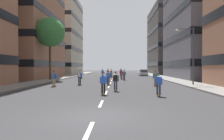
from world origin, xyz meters
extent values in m
plane|color=#333335|center=(0.00, 28.16, 0.00)|extent=(168.94, 168.94, 0.00)
cube|color=gray|center=(-9.99, 31.68, 0.07)|extent=(3.20, 77.43, 0.14)
cube|color=gray|center=(9.99, 31.68, 0.07)|extent=(3.20, 77.43, 0.14)
cube|color=silver|center=(0.00, -2.00, 0.00)|extent=(0.16, 2.20, 0.01)
cube|color=silver|center=(0.00, 3.00, 0.00)|extent=(0.16, 2.20, 0.01)
cube|color=silver|center=(0.00, 8.00, 0.00)|extent=(0.16, 2.20, 0.01)
cube|color=silver|center=(0.00, 13.00, 0.00)|extent=(0.16, 2.20, 0.01)
cube|color=silver|center=(0.00, 18.00, 0.00)|extent=(0.16, 2.20, 0.01)
cube|color=silver|center=(0.00, 23.00, 0.00)|extent=(0.16, 2.20, 0.01)
cube|color=silver|center=(0.00, 28.00, 0.00)|extent=(0.16, 2.20, 0.01)
cube|color=silver|center=(0.00, 33.00, 0.00)|extent=(0.16, 2.20, 0.01)
cube|color=silver|center=(0.00, 38.00, 0.00)|extent=(0.16, 2.20, 0.01)
cube|color=silver|center=(0.00, 43.00, 0.00)|extent=(0.16, 2.20, 0.01)
cube|color=silver|center=(0.00, 48.00, 0.00)|extent=(0.16, 2.20, 0.01)
cube|color=silver|center=(0.00, 53.00, 0.00)|extent=(0.16, 2.20, 0.01)
cube|color=silver|center=(0.00, 58.00, 0.00)|extent=(0.16, 2.20, 0.01)
cube|color=silver|center=(0.00, 63.00, 0.00)|extent=(0.16, 2.20, 0.01)
cube|color=black|center=(-17.65, 29.45, 2.74)|extent=(12.24, 17.55, 1.10)
cube|color=black|center=(-17.65, 29.45, 7.30)|extent=(12.24, 17.55, 1.10)
cube|color=black|center=(-17.65, 29.45, 11.86)|extent=(12.24, 17.55, 1.10)
cube|color=#BCB29E|center=(-17.65, 53.63, 11.74)|extent=(12.12, 17.72, 23.48)
cube|color=black|center=(-17.65, 53.63, 2.82)|extent=(12.24, 17.84, 1.10)
cube|color=black|center=(-17.65, 53.63, 7.51)|extent=(12.24, 17.84, 1.10)
cube|color=black|center=(-17.65, 53.63, 12.21)|extent=(12.24, 17.84, 1.10)
cube|color=black|center=(-17.65, 53.63, 16.90)|extent=(12.24, 17.84, 1.10)
cube|color=black|center=(-17.65, 53.63, 21.60)|extent=(12.24, 17.84, 1.10)
cube|color=slate|center=(17.65, 29.45, 9.37)|extent=(12.12, 17.59, 18.73)
cube|color=black|center=(17.65, 29.45, 2.81)|extent=(12.24, 17.71, 1.10)
cube|color=black|center=(17.65, 29.45, 7.49)|extent=(12.24, 17.71, 1.10)
cube|color=black|center=(17.65, 29.45, 12.18)|extent=(12.24, 17.71, 1.10)
cube|color=#4C4744|center=(17.65, 53.63, 10.15)|extent=(12.12, 19.36, 20.31)
cube|color=black|center=(17.65, 53.63, 3.05)|extent=(12.24, 19.48, 1.10)
cube|color=black|center=(17.65, 53.63, 8.12)|extent=(12.24, 19.48, 1.10)
cube|color=black|center=(17.65, 53.63, 13.20)|extent=(12.24, 19.48, 1.10)
cube|color=black|center=(17.65, 53.63, 18.28)|extent=(12.24, 19.48, 1.10)
cube|color=#B2B7BF|center=(7.19, 40.01, 0.53)|extent=(1.80, 4.40, 0.70)
cube|color=#2D3338|center=(7.19, 39.86, 1.20)|extent=(1.60, 2.10, 0.64)
cylinder|color=black|center=(6.39, 41.46, 0.32)|extent=(0.22, 0.64, 0.64)
cylinder|color=black|center=(7.99, 41.46, 0.32)|extent=(0.22, 0.64, 0.64)
cylinder|color=black|center=(6.39, 38.56, 0.32)|extent=(0.22, 0.64, 0.64)
cylinder|color=black|center=(7.99, 38.56, 0.32)|extent=(0.22, 0.64, 0.64)
cylinder|color=#4C3823|center=(-9.99, 23.25, 3.14)|extent=(0.36, 0.36, 6.00)
sphere|color=#387A3D|center=(-9.99, 23.25, 7.79)|extent=(4.71, 4.71, 4.71)
cylinder|color=#3F3F44|center=(9.67, 14.50, 3.39)|extent=(0.16, 0.16, 6.50)
cylinder|color=#3F3F44|center=(8.77, 14.50, 6.54)|extent=(1.80, 0.10, 0.10)
ellipsoid|color=silver|center=(7.87, 14.50, 6.39)|extent=(0.50, 0.30, 0.24)
cube|color=brown|center=(3.98, 6.03, 0.08)|extent=(0.35, 0.92, 0.02)
cylinder|color=#D8BF4C|center=(4.04, 6.35, 0.04)|extent=(0.19, 0.10, 0.07)
cylinder|color=#D8BF4C|center=(3.93, 5.72, 0.04)|extent=(0.19, 0.10, 0.07)
cylinder|color=#2D334C|center=(3.89, 6.05, 0.49)|extent=(0.16, 0.16, 0.80)
cylinder|color=#2D334C|center=(4.07, 6.02, 0.49)|extent=(0.16, 0.16, 0.80)
cube|color=blue|center=(3.98, 6.03, 1.17)|extent=(0.35, 0.25, 0.55)
cylinder|color=blue|center=(3.77, 6.12, 1.14)|extent=(0.13, 0.24, 0.55)
cylinder|color=blue|center=(4.21, 6.04, 1.14)|extent=(0.13, 0.24, 0.55)
sphere|color=#997051|center=(3.98, 6.05, 1.62)|extent=(0.22, 0.22, 0.22)
sphere|color=black|center=(3.98, 6.05, 1.67)|extent=(0.21, 0.21, 0.21)
cube|color=brown|center=(-6.02, 12.93, 0.08)|extent=(0.25, 0.91, 0.02)
cylinder|color=#D8BF4C|center=(-6.00, 13.25, 0.04)|extent=(0.18, 0.08, 0.07)
cylinder|color=#D8BF4C|center=(-6.04, 12.61, 0.04)|extent=(0.18, 0.08, 0.07)
cylinder|color=tan|center=(-6.11, 12.93, 0.49)|extent=(0.15, 0.15, 0.80)
cylinder|color=tan|center=(-5.93, 12.92, 0.49)|extent=(0.15, 0.15, 0.80)
cube|color=blue|center=(-6.02, 12.93, 1.17)|extent=(0.33, 0.22, 0.55)
cylinder|color=blue|center=(-6.24, 12.99, 1.14)|extent=(0.10, 0.23, 0.55)
cylinder|color=blue|center=(-5.80, 12.96, 1.14)|extent=(0.10, 0.23, 0.55)
sphere|color=#997051|center=(-6.02, 12.95, 1.62)|extent=(0.22, 0.22, 0.22)
sphere|color=black|center=(-6.02, 12.95, 1.67)|extent=(0.21, 0.21, 0.21)
cube|color=#3F72BF|center=(-6.03, 12.75, 1.20)|extent=(0.27, 0.17, 0.40)
cube|color=brown|center=(-1.36, 38.57, 0.08)|extent=(0.40, 0.92, 0.02)
cylinder|color=#D8BF4C|center=(-1.29, 38.88, 0.04)|extent=(0.19, 0.11, 0.07)
cylinder|color=#D8BF4C|center=(-1.43, 38.26, 0.04)|extent=(0.19, 0.11, 0.07)
cylinder|color=#594C47|center=(-1.45, 38.59, 0.49)|extent=(0.17, 0.17, 0.80)
cylinder|color=#594C47|center=(-1.27, 38.55, 0.49)|extent=(0.17, 0.17, 0.80)
cube|color=red|center=(-1.36, 38.57, 1.17)|extent=(0.36, 0.27, 0.55)
cylinder|color=red|center=(-1.56, 38.67, 1.14)|extent=(0.14, 0.24, 0.55)
cylinder|color=red|center=(-1.14, 38.57, 1.14)|extent=(0.14, 0.24, 0.55)
sphere|color=tan|center=(-1.36, 38.59, 1.62)|extent=(0.22, 0.22, 0.22)
sphere|color=black|center=(-1.36, 38.59, 1.67)|extent=(0.21, 0.21, 0.21)
cube|color=brown|center=(0.79, 8.96, 0.08)|extent=(0.20, 0.90, 0.02)
cylinder|color=#D8BF4C|center=(0.79, 9.28, 0.04)|extent=(0.18, 0.07, 0.07)
cylinder|color=#D8BF4C|center=(0.79, 8.64, 0.04)|extent=(0.18, 0.07, 0.07)
cylinder|color=#2D334C|center=(0.70, 8.96, 0.49)|extent=(0.14, 0.14, 0.80)
cylinder|color=#2D334C|center=(0.88, 8.96, 0.49)|extent=(0.14, 0.14, 0.80)
cube|color=black|center=(0.79, 8.96, 1.17)|extent=(0.32, 0.20, 0.55)
cylinder|color=black|center=(0.57, 9.01, 1.14)|extent=(0.09, 0.23, 0.55)
cylinder|color=black|center=(1.01, 9.01, 1.14)|extent=(0.09, 0.23, 0.55)
sphere|color=beige|center=(0.79, 8.98, 1.62)|extent=(0.22, 0.22, 0.22)
sphere|color=black|center=(0.79, 8.98, 1.67)|extent=(0.21, 0.21, 0.21)
cube|color=brown|center=(-0.15, 14.79, 0.08)|extent=(0.29, 0.92, 0.02)
cylinder|color=#D8BF4C|center=(-0.18, 15.11, 0.04)|extent=(0.19, 0.09, 0.07)
cylinder|color=#D8BF4C|center=(-0.11, 14.47, 0.04)|extent=(0.19, 0.09, 0.07)
cylinder|color=black|center=(-0.24, 14.78, 0.49)|extent=(0.15, 0.15, 0.80)
cylinder|color=black|center=(-0.06, 14.80, 0.49)|extent=(0.15, 0.15, 0.80)
cube|color=blue|center=(-0.15, 14.79, 1.17)|extent=(0.34, 0.23, 0.55)
cylinder|color=blue|center=(-0.37, 14.82, 1.14)|extent=(0.11, 0.24, 0.55)
cylinder|color=blue|center=(0.07, 14.86, 1.14)|extent=(0.11, 0.24, 0.55)
sphere|color=#997051|center=(-0.15, 14.81, 1.62)|extent=(0.22, 0.22, 0.22)
sphere|color=black|center=(-0.15, 14.81, 1.67)|extent=(0.21, 0.21, 0.21)
cube|color=#3F72BF|center=(-0.13, 14.61, 1.20)|extent=(0.27, 0.18, 0.40)
cube|color=brown|center=(-0.15, 6.80, 0.08)|extent=(0.26, 0.91, 0.02)
cylinder|color=#D8BF4C|center=(-0.17, 7.12, 0.04)|extent=(0.18, 0.08, 0.07)
cylinder|color=#D8BF4C|center=(-0.12, 6.48, 0.04)|extent=(0.18, 0.08, 0.07)
cylinder|color=black|center=(-0.24, 6.80, 0.49)|extent=(0.15, 0.15, 0.80)
cylinder|color=black|center=(-0.06, 6.81, 0.49)|extent=(0.15, 0.15, 0.80)
cube|color=blue|center=(-0.15, 6.80, 1.17)|extent=(0.33, 0.22, 0.55)
cylinder|color=blue|center=(-0.37, 6.84, 1.14)|extent=(0.11, 0.24, 0.55)
cylinder|color=blue|center=(0.07, 6.87, 1.14)|extent=(0.11, 0.24, 0.55)
sphere|color=beige|center=(-0.15, 6.82, 1.62)|extent=(0.22, 0.22, 0.22)
sphere|color=black|center=(-0.15, 6.82, 1.67)|extent=(0.21, 0.21, 0.21)
cube|color=brown|center=(2.01, 23.21, 0.08)|extent=(0.34, 0.92, 0.02)
cylinder|color=#D8BF4C|center=(2.06, 23.53, 0.04)|extent=(0.19, 0.10, 0.07)
cylinder|color=#D8BF4C|center=(1.96, 22.89, 0.04)|extent=(0.19, 0.10, 0.07)
cylinder|color=black|center=(1.92, 23.22, 0.49)|extent=(0.16, 0.16, 0.80)
cylinder|color=black|center=(2.10, 23.20, 0.49)|extent=(0.16, 0.16, 0.80)
cube|color=blue|center=(2.01, 23.21, 1.17)|extent=(0.35, 0.25, 0.55)
cylinder|color=blue|center=(1.80, 23.29, 1.14)|extent=(0.13, 0.24, 0.55)
cylinder|color=blue|center=(2.24, 23.22, 1.14)|extent=(0.13, 0.24, 0.55)
sphere|color=tan|center=(2.02, 23.23, 1.62)|extent=(0.22, 0.22, 0.22)
sphere|color=black|center=(2.02, 23.23, 1.67)|extent=(0.21, 0.21, 0.21)
cube|color=#4C8C4C|center=(1.98, 23.03, 1.20)|extent=(0.28, 0.20, 0.40)
cube|color=brown|center=(-3.59, 14.98, 0.08)|extent=(0.26, 0.91, 0.02)
cylinder|color=#D8BF4C|center=(-3.57, 15.30, 0.04)|extent=(0.18, 0.08, 0.07)
cylinder|color=#D8BF4C|center=(-3.61, 14.66, 0.04)|extent=(0.18, 0.08, 0.07)
cylinder|color=black|center=(-3.68, 14.98, 0.49)|extent=(0.15, 0.15, 0.80)
cylinder|color=black|center=(-3.50, 14.97, 0.49)|extent=(0.15, 0.15, 0.80)
cube|color=blue|center=(-3.59, 14.98, 1.17)|extent=(0.33, 0.22, 0.55)
cylinder|color=blue|center=(-3.81, 15.04, 1.14)|extent=(0.10, 0.23, 0.55)
cylinder|color=blue|center=(-3.37, 15.01, 1.14)|extent=(0.10, 0.23, 0.55)
sphere|color=beige|center=(-3.59, 15.00, 1.62)|extent=(0.22, 0.22, 0.22)
sphere|color=black|center=(-3.59, 15.00, 1.67)|extent=(0.21, 0.21, 0.21)
cube|color=beige|center=(-3.60, 14.80, 1.20)|extent=(0.27, 0.18, 0.40)
cube|color=brown|center=(-2.26, 33.43, 0.08)|extent=(0.36, 0.92, 0.02)
cylinder|color=#D8BF4C|center=(-2.20, 33.75, 0.04)|extent=(0.19, 0.10, 0.07)
cylinder|color=#D8BF4C|center=(-2.32, 33.12, 0.04)|extent=(0.19, 0.10, 0.07)
cylinder|color=black|center=(-2.35, 33.45, 0.49)|extent=(0.16, 0.16, 0.80)
cylinder|color=black|center=(-2.17, 33.42, 0.49)|extent=(0.16, 0.16, 0.80)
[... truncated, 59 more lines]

